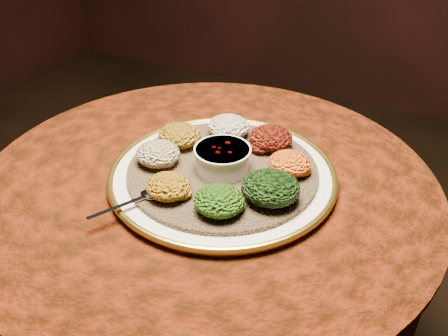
% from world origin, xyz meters
% --- Properties ---
extents(table, '(0.96, 0.96, 0.73)m').
position_xyz_m(table, '(0.00, 0.00, 0.55)').
color(table, black).
rests_on(table, ground).
extents(platter, '(0.49, 0.49, 0.02)m').
position_xyz_m(platter, '(0.03, 0.01, 0.75)').
color(platter, silver).
rests_on(platter, table).
extents(injera, '(0.47, 0.47, 0.01)m').
position_xyz_m(injera, '(0.03, 0.01, 0.76)').
color(injera, olive).
rests_on(injera, platter).
extents(stew_bowl, '(0.12, 0.12, 0.05)m').
position_xyz_m(stew_bowl, '(0.03, 0.01, 0.79)').
color(stew_bowl, white).
rests_on(stew_bowl, injera).
extents(spoon, '(0.09, 0.13, 0.01)m').
position_xyz_m(spoon, '(-0.06, -0.14, 0.77)').
color(spoon, silver).
rests_on(spoon, injera).
extents(portion_ayib, '(0.10, 0.09, 0.05)m').
position_xyz_m(portion_ayib, '(-0.01, 0.14, 0.78)').
color(portion_ayib, beige).
rests_on(portion_ayib, injera).
extents(portion_kitfo, '(0.10, 0.09, 0.05)m').
position_xyz_m(portion_kitfo, '(0.09, 0.13, 0.78)').
color(portion_kitfo, black).
rests_on(portion_kitfo, injera).
extents(portion_tikil, '(0.09, 0.08, 0.04)m').
position_xyz_m(portion_tikil, '(0.16, 0.06, 0.78)').
color(portion_tikil, '#C27610').
rests_on(portion_tikil, injera).
extents(portion_gomen, '(0.11, 0.10, 0.05)m').
position_xyz_m(portion_gomen, '(0.16, -0.04, 0.79)').
color(portion_gomen, black).
rests_on(portion_gomen, injera).
extents(portion_mixveg, '(0.09, 0.09, 0.04)m').
position_xyz_m(portion_mixveg, '(0.08, -0.11, 0.78)').
color(portion_mixveg, maroon).
rests_on(portion_mixveg, injera).
extents(portion_kik, '(0.09, 0.08, 0.04)m').
position_xyz_m(portion_kik, '(-0.02, -0.11, 0.78)').
color(portion_kik, '#B16E0F').
rests_on(portion_kik, injera).
extents(portion_timatim, '(0.09, 0.09, 0.04)m').
position_xyz_m(portion_timatim, '(-0.10, -0.02, 0.78)').
color(portion_timatim, maroon).
rests_on(portion_timatim, injera).
extents(portion_shiro, '(0.09, 0.09, 0.05)m').
position_xyz_m(portion_shiro, '(-0.09, 0.06, 0.78)').
color(portion_shiro, '#9C5F12').
rests_on(portion_shiro, injera).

